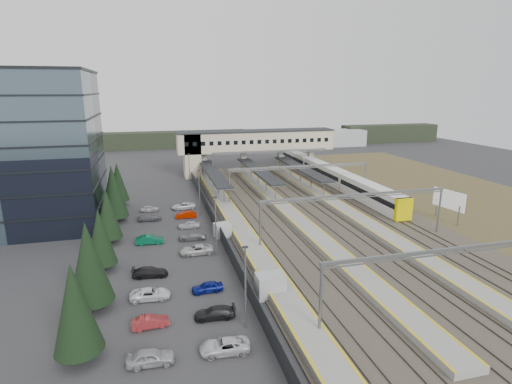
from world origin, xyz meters
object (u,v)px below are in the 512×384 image
object	(u,v)px
relay_cabin_far	(222,230)
footbridge	(246,143)
train	(326,173)
relay_cabin_near	(270,285)
office_building	(15,150)
billboard	(449,201)

from	to	relation	value
relay_cabin_far	footbridge	world-z (taller)	footbridge
train	relay_cabin_near	bearing A→B (deg)	-120.16
office_building	relay_cabin_near	world-z (taller)	office_building
relay_cabin_far	footbridge	distance (m)	45.94
footbridge	train	xyz separation A→B (m)	(16.30, -13.52, -5.80)
footbridge	relay_cabin_near	bearing A→B (deg)	-100.82
office_building	relay_cabin_far	size ratio (longest dim) A/B	9.25
relay_cabin_far	footbridge	xyz separation A→B (m)	(13.73, 43.30, 6.89)
office_building	relay_cabin_far	xyz separation A→B (m)	(29.98, -13.30, -11.15)
office_building	billboard	xyz separation A→B (m)	(67.45, -15.48, -8.65)
relay_cabin_near	office_building	bearing A→B (deg)	134.92
footbridge	office_building	bearing A→B (deg)	-145.53
relay_cabin_near	billboard	bearing A→B (deg)	24.85
office_building	billboard	distance (m)	69.74
relay_cabin_near	relay_cabin_far	distance (m)	18.75
office_building	train	xyz separation A→B (m)	(60.00, 16.47, -10.06)
relay_cabin_near	relay_cabin_far	bearing A→B (deg)	95.78
relay_cabin_near	train	size ratio (longest dim) A/B	0.05
relay_cabin_far	footbridge	size ratio (longest dim) A/B	0.07
footbridge	billboard	world-z (taller)	footbridge
office_building	train	world-z (taller)	office_building
train	footbridge	bearing A→B (deg)	140.31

